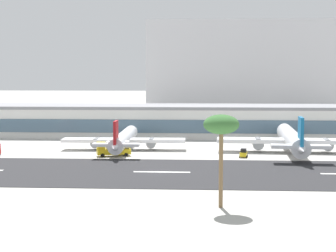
% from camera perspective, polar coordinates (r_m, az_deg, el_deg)
% --- Properties ---
extents(ground_plane, '(1400.00, 1400.00, 0.00)m').
position_cam_1_polar(ground_plane, '(120.82, -1.07, -4.64)').
color(ground_plane, '#B2AFA8').
extents(runway_strip, '(800.00, 36.70, 0.08)m').
position_cam_1_polar(runway_strip, '(120.98, -1.06, -4.61)').
color(runway_strip, '#262628').
rests_on(runway_strip, ground_plane).
extents(runway_centreline_dash_4, '(12.00, 1.20, 0.01)m').
position_cam_1_polar(runway_centreline_dash_4, '(120.90, -0.62, -4.60)').
color(runway_centreline_dash_4, white).
rests_on(runway_centreline_dash_4, runway_strip).
extents(terminal_building, '(199.02, 26.04, 10.41)m').
position_cam_1_polar(terminal_building, '(195.39, 3.47, 0.55)').
color(terminal_building, silver).
rests_on(terminal_building, ground_plane).
extents(distant_hotel_block, '(95.93, 36.08, 48.47)m').
position_cam_1_polar(distant_hotel_block, '(302.95, 7.23, 5.67)').
color(distant_hotel_block, '#BCBCC1').
rests_on(distant_hotel_block, ground_plane).
extents(airliner_red_tail_gate_0, '(34.02, 44.78, 9.34)m').
position_cam_1_polar(airliner_red_tail_gate_0, '(157.16, -4.45, -1.34)').
color(airliner_red_tail_gate_0, white).
rests_on(airliner_red_tail_gate_0, ground_plane).
extents(airliner_blue_tail_gate_1, '(40.08, 51.88, 10.82)m').
position_cam_1_polar(airliner_blue_tail_gate_1, '(154.80, 12.28, -1.36)').
color(airliner_blue_tail_gate_1, silver).
rests_on(airliner_blue_tail_gate_1, ground_plane).
extents(service_baggage_tug_0, '(2.35, 3.43, 2.20)m').
position_cam_1_polar(service_baggage_tug_0, '(144.28, 7.53, -2.70)').
color(service_baggage_tug_0, gold).
rests_on(service_baggage_tug_0, ground_plane).
extents(service_fuel_truck_2, '(8.89, 4.94, 3.95)m').
position_cam_1_polar(service_fuel_truck_2, '(145.85, -5.44, -2.21)').
color(service_fuel_truck_2, gold).
rests_on(service_fuel_truck_2, ground_plane).
extents(palm_tree_0, '(5.50, 5.50, 14.36)m').
position_cam_1_polar(palm_tree_0, '(87.54, 5.32, -0.06)').
color(palm_tree_0, brown).
rests_on(palm_tree_0, ground_plane).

